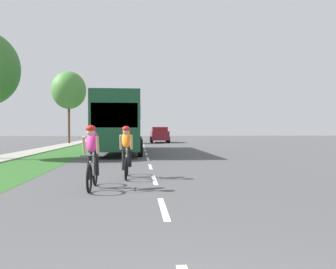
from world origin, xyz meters
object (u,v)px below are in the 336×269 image
Objects in this scene: cyclist_lead at (92,156)px; suv_maroon at (160,134)px; street_tree_far at (69,90)px; cyclist_trailing at (126,151)px; bus_dark_green at (121,122)px.

suv_maroon is (3.54, 29.92, 0.14)m from cyclist_lead.
street_tree_far is at bearing -167.89° from suv_maroon.
cyclist_trailing is 0.22× the size of street_tree_far.
suv_maroon is at bearing 83.25° from cyclist_lead.
bus_dark_green is at bearing -66.18° from street_tree_far.
bus_dark_green is at bearing 90.11° from cyclist_lead.
cyclist_trailing is 11.88m from bus_dark_green.
bus_dark_green is 16.69m from suv_maroon.
suv_maroon is (2.77, 28.06, 0.14)m from cyclist_trailing.
cyclist_trailing is 0.15× the size of bus_dark_green.
street_tree_far is (-6.28, 27.82, 4.88)m from cyclist_lead.
street_tree_far reaches higher than cyclist_lead.
cyclist_lead is 0.37× the size of suv_maroon.
cyclist_trailing is 27.33m from street_tree_far.
street_tree_far reaches higher than suv_maroon.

